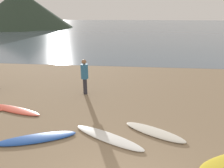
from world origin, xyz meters
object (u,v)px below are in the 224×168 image
(surfboard_1, at_px, (14,110))
(surfboard_4, at_px, (154,132))
(surfboard_3, at_px, (108,137))
(surfboard_2, at_px, (37,138))
(person_1, at_px, (85,74))

(surfboard_1, bearing_deg, surfboard_4, 5.15)
(surfboard_4, bearing_deg, surfboard_3, -135.06)
(surfboard_1, relative_size, surfboard_3, 1.04)
(surfboard_3, bearing_deg, surfboard_1, -174.17)
(surfboard_2, relative_size, surfboard_4, 1.16)
(surfboard_1, height_order, surfboard_3, surfboard_3)
(surfboard_1, relative_size, person_1, 1.52)
(surfboard_3, xyz_separation_m, person_1, (-1.54, 3.53, 0.97))
(surfboard_1, relative_size, surfboard_4, 1.25)
(person_1, bearing_deg, surfboard_4, 87.54)
(surfboard_3, distance_m, person_1, 3.98)
(surfboard_1, height_order, surfboard_2, surfboard_2)
(person_1, bearing_deg, surfboard_2, 33.05)
(surfboard_3, distance_m, surfboard_4, 1.55)
(surfboard_3, relative_size, person_1, 1.46)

